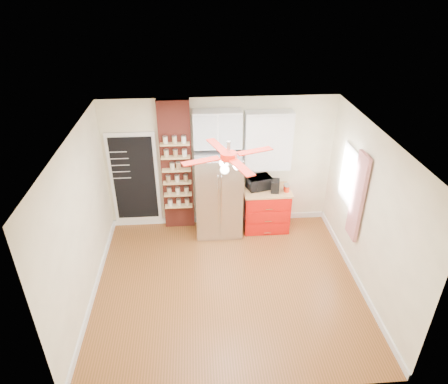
{
  "coord_description": "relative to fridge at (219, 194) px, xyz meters",
  "views": [
    {
      "loc": [
        -0.45,
        -5.15,
        4.78
      ],
      "look_at": [
        0.0,
        0.9,
        1.33
      ],
      "focal_mm": 32.0,
      "sensor_mm": 36.0,
      "label": 1
    }
  ],
  "objects": [
    {
      "name": "pantry_jar_oats",
      "position": [
        -0.88,
        0.15,
        0.56
      ],
      "size": [
        0.09,
        0.09,
        0.13
      ],
      "primitive_type": "cylinder",
      "rotation": [
        0.0,
        0.0,
        0.03
      ],
      "color": "beige",
      "rests_on": "brick_pillar"
    },
    {
      "name": "wall_right",
      "position": [
        2.3,
        -1.63,
        0.48
      ],
      "size": [
        0.02,
        4.0,
        2.7
      ],
      "primitive_type": "cube",
      "color": "#FFF8CD",
      "rests_on": "floor"
    },
    {
      "name": "ceiling",
      "position": [
        0.05,
        -1.63,
        1.83
      ],
      "size": [
        4.5,
        4.5,
        0.0
      ],
      "primitive_type": "plane",
      "color": "white",
      "rests_on": "wall_back"
    },
    {
      "name": "floor",
      "position": [
        0.05,
        -1.63,
        -0.88
      ],
      "size": [
        4.5,
        4.5,
        0.0
      ],
      "primitive_type": "plane",
      "color": "brown",
      "rests_on": "ground"
    },
    {
      "name": "wall_left",
      "position": [
        -2.2,
        -1.63,
        0.48
      ],
      "size": [
        0.02,
        4.0,
        2.7
      ],
      "primitive_type": "cube",
      "color": "#FFF8CD",
      "rests_on": "floor"
    },
    {
      "name": "ceiling_fan",
      "position": [
        0.05,
        -1.63,
        1.55
      ],
      "size": [
        1.4,
        1.4,
        0.44
      ],
      "color": "silver",
      "rests_on": "ceiling"
    },
    {
      "name": "wall_back",
      "position": [
        0.05,
        0.37,
        0.48
      ],
      "size": [
        4.5,
        0.02,
        2.7
      ],
      "primitive_type": "cube",
      "color": "#FFF8CD",
      "rests_on": "floor"
    },
    {
      "name": "window",
      "position": [
        2.28,
        -0.73,
        0.68
      ],
      "size": [
        0.04,
        0.75,
        1.05
      ],
      "primitive_type": "cube",
      "color": "white",
      "rests_on": "wall_right"
    },
    {
      "name": "brick_pillar",
      "position": [
        -0.8,
        0.29,
        0.48
      ],
      "size": [
        0.6,
        0.16,
        2.7
      ],
      "primitive_type": "cube",
      "color": "maroon",
      "rests_on": "floor"
    },
    {
      "name": "pantry_jar_beans",
      "position": [
        -0.76,
        0.14,
        0.57
      ],
      "size": [
        0.1,
        0.1,
        0.14
      ],
      "primitive_type": "cylinder",
      "rotation": [
        0.0,
        0.0,
        0.05
      ],
      "color": "olive",
      "rests_on": "brick_pillar"
    },
    {
      "name": "wall_front",
      "position": [
        0.05,
        -3.63,
        0.48
      ],
      "size": [
        4.5,
        0.02,
        2.7
      ],
      "primitive_type": "cube",
      "color": "#FFF8CD",
      "rests_on": "floor"
    },
    {
      "name": "curtain",
      "position": [
        2.23,
        -1.28,
        0.57
      ],
      "size": [
        0.06,
        0.4,
        1.55
      ],
      "primitive_type": "cube",
      "color": "red",
      "rests_on": "wall_right"
    },
    {
      "name": "upper_glass_cabinet",
      "position": [
        0.0,
        0.2,
        1.27
      ],
      "size": [
        0.9,
        0.35,
        0.7
      ],
      "primitive_type": "cube",
      "color": "white",
      "rests_on": "wall_back"
    },
    {
      "name": "toaster_oven",
      "position": [
        0.81,
        0.12,
        0.15
      ],
      "size": [
        0.53,
        0.43,
        0.26
      ],
      "primitive_type": "imported",
      "rotation": [
        0.0,
        0.0,
        0.29
      ],
      "color": "black",
      "rests_on": "red_cabinet"
    },
    {
      "name": "coffee_maker",
      "position": [
        1.11,
        -0.03,
        0.15
      ],
      "size": [
        0.2,
        0.25,
        0.25
      ],
      "primitive_type": "cube",
      "rotation": [
        0.0,
        0.0,
        -0.2
      ],
      "color": "black",
      "rests_on": "red_cabinet"
    },
    {
      "name": "upper_shelf_unit",
      "position": [
        0.97,
        0.22,
        1.0
      ],
      "size": [
        0.9,
        0.3,
        1.15
      ],
      "primitive_type": "cube",
      "color": "white",
      "rests_on": "wall_back"
    },
    {
      "name": "chalkboard",
      "position": [
        -1.65,
        0.33,
        0.23
      ],
      "size": [
        0.95,
        0.05,
        1.95
      ],
      "color": "white",
      "rests_on": "wall_back"
    },
    {
      "name": "red_cabinet",
      "position": [
        0.97,
        0.05,
        -0.42
      ],
      "size": [
        0.94,
        0.64,
        0.9
      ],
      "color": "red",
      "rests_on": "floor"
    },
    {
      "name": "canister_right",
      "position": [
        1.34,
        0.01,
        0.09
      ],
      "size": [
        0.12,
        0.12,
        0.13
      ],
      "primitive_type": "cylinder",
      "rotation": [
        0.0,
        0.0,
        0.22
      ],
      "color": "red",
      "rests_on": "red_cabinet"
    },
    {
      "name": "canister_left",
      "position": [
        1.34,
        -0.06,
        0.09
      ],
      "size": [
        0.1,
        0.1,
        0.12
      ],
      "primitive_type": "cylinder",
      "rotation": [
        0.0,
        0.0,
        0.02
      ],
      "color": "red",
      "rests_on": "red_cabinet"
    },
    {
      "name": "fridge",
      "position": [
        0.0,
        0.0,
        0.0
      ],
      "size": [
        0.9,
        0.7,
        1.75
      ],
      "primitive_type": "cube",
      "color": "silver",
      "rests_on": "floor"
    }
  ]
}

